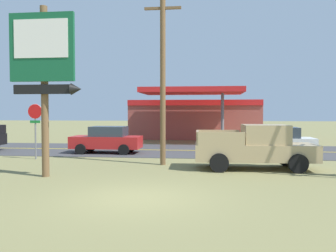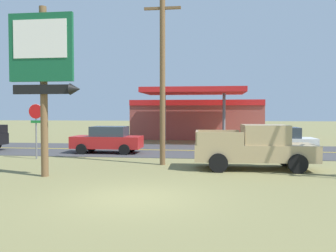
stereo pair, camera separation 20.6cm
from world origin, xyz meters
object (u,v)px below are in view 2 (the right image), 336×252
at_px(car_white_near_lane, 278,141).
at_px(car_red_mid_lane, 108,140).
at_px(motel_sign, 43,64).
at_px(utility_pole, 162,67).
at_px(stop_sign, 36,121).
at_px(pickup_tan_parked_on_lawn, 256,147).
at_px(gas_station, 197,118).

xyz_separation_m(car_white_near_lane, car_red_mid_lane, (-10.08, 0.00, 0.00)).
xyz_separation_m(motel_sign, utility_pole, (4.07, 3.78, 0.28)).
distance_m(stop_sign, car_red_mid_lane, 4.50).
bearing_deg(pickup_tan_parked_on_lawn, motel_sign, -160.36).
bearing_deg(pickup_tan_parked_on_lawn, utility_pole, 169.25).
distance_m(gas_station, car_white_near_lane, 14.32).
height_order(pickup_tan_parked_on_lawn, car_red_mid_lane, pickup_tan_parked_on_lawn).
distance_m(stop_sign, utility_pole, 7.58).
xyz_separation_m(utility_pole, pickup_tan_parked_on_lawn, (4.25, -0.81, -3.69)).
relative_size(stop_sign, gas_station, 0.25).
xyz_separation_m(utility_pole, gas_station, (0.81, 17.61, -2.71)).
bearing_deg(stop_sign, utility_pole, -9.69).
xyz_separation_m(stop_sign, car_red_mid_lane, (3.00, 3.14, -1.20)).
bearing_deg(car_white_near_lane, pickup_tan_parked_on_lawn, -109.53).
height_order(utility_pole, car_white_near_lane, utility_pole).
bearing_deg(utility_pole, car_white_near_lane, 35.51).
distance_m(car_white_near_lane, car_red_mid_lane, 10.08).
relative_size(motel_sign, car_red_mid_lane, 1.57).
xyz_separation_m(motel_sign, pickup_tan_parked_on_lawn, (8.32, 2.97, -3.41)).
relative_size(motel_sign, utility_pole, 0.76).
height_order(gas_station, pickup_tan_parked_on_lawn, gas_station).
height_order(pickup_tan_parked_on_lawn, car_white_near_lane, pickup_tan_parked_on_lawn).
height_order(motel_sign, gas_station, motel_sign).
bearing_deg(utility_pole, pickup_tan_parked_on_lawn, -10.75).
relative_size(gas_station, car_white_near_lane, 2.86).
height_order(stop_sign, utility_pole, utility_pole).
xyz_separation_m(pickup_tan_parked_on_lawn, car_white_near_lane, (1.82, 5.14, -0.13)).
distance_m(stop_sign, pickup_tan_parked_on_lawn, 11.48).
xyz_separation_m(stop_sign, pickup_tan_parked_on_lawn, (11.26, -2.00, -1.06)).
bearing_deg(car_red_mid_lane, gas_station, 70.03).
distance_m(stop_sign, gas_station, 18.18).
relative_size(utility_pole, gas_station, 0.72).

